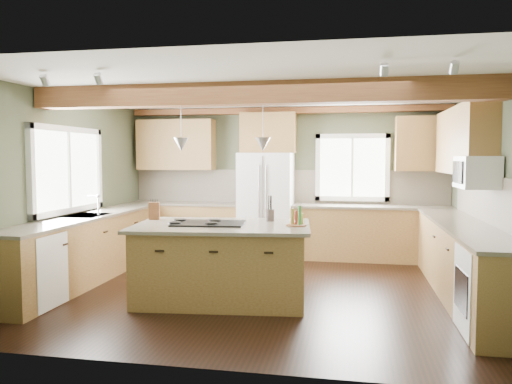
# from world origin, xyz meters

# --- Properties ---
(floor) EXTENTS (5.60, 5.60, 0.00)m
(floor) POSITION_xyz_m (0.00, 0.00, 0.00)
(floor) COLOR black
(floor) RESTS_ON ground
(ceiling) EXTENTS (5.60, 5.60, 0.00)m
(ceiling) POSITION_xyz_m (0.00, 0.00, 2.60)
(ceiling) COLOR silver
(ceiling) RESTS_ON wall_back
(wall_back) EXTENTS (5.60, 0.00, 5.60)m
(wall_back) POSITION_xyz_m (0.00, 2.50, 1.30)
(wall_back) COLOR #434934
(wall_back) RESTS_ON ground
(wall_left) EXTENTS (0.00, 5.00, 5.00)m
(wall_left) POSITION_xyz_m (-2.80, 0.00, 1.30)
(wall_left) COLOR #434934
(wall_left) RESTS_ON ground
(wall_right) EXTENTS (0.00, 5.00, 5.00)m
(wall_right) POSITION_xyz_m (2.80, 0.00, 1.30)
(wall_right) COLOR #434934
(wall_right) RESTS_ON ground
(ceiling_beam) EXTENTS (5.55, 0.26, 0.26)m
(ceiling_beam) POSITION_xyz_m (0.00, -0.53, 2.47)
(ceiling_beam) COLOR #582B19
(ceiling_beam) RESTS_ON ceiling
(soffit_trim) EXTENTS (5.55, 0.20, 0.10)m
(soffit_trim) POSITION_xyz_m (0.00, 2.40, 2.54)
(soffit_trim) COLOR #582B19
(soffit_trim) RESTS_ON ceiling
(backsplash_back) EXTENTS (5.58, 0.03, 0.58)m
(backsplash_back) POSITION_xyz_m (0.00, 2.48, 1.21)
(backsplash_back) COLOR brown
(backsplash_back) RESTS_ON wall_back
(backsplash_right) EXTENTS (0.03, 3.70, 0.58)m
(backsplash_right) POSITION_xyz_m (2.78, 0.05, 1.21)
(backsplash_right) COLOR brown
(backsplash_right) RESTS_ON wall_right
(base_cab_back_left) EXTENTS (2.02, 0.60, 0.88)m
(base_cab_back_left) POSITION_xyz_m (-1.79, 2.20, 0.44)
(base_cab_back_left) COLOR brown
(base_cab_back_left) RESTS_ON floor
(counter_back_left) EXTENTS (2.06, 0.64, 0.04)m
(counter_back_left) POSITION_xyz_m (-1.79, 2.20, 0.90)
(counter_back_left) COLOR #494236
(counter_back_left) RESTS_ON base_cab_back_left
(base_cab_back_right) EXTENTS (2.62, 0.60, 0.88)m
(base_cab_back_right) POSITION_xyz_m (1.49, 2.20, 0.44)
(base_cab_back_right) COLOR brown
(base_cab_back_right) RESTS_ON floor
(counter_back_right) EXTENTS (2.66, 0.64, 0.04)m
(counter_back_right) POSITION_xyz_m (1.49, 2.20, 0.90)
(counter_back_right) COLOR #494236
(counter_back_right) RESTS_ON base_cab_back_right
(base_cab_left) EXTENTS (0.60, 3.70, 0.88)m
(base_cab_left) POSITION_xyz_m (-2.50, 0.05, 0.44)
(base_cab_left) COLOR brown
(base_cab_left) RESTS_ON floor
(counter_left) EXTENTS (0.64, 3.74, 0.04)m
(counter_left) POSITION_xyz_m (-2.50, 0.05, 0.90)
(counter_left) COLOR #494236
(counter_left) RESTS_ON base_cab_left
(base_cab_right) EXTENTS (0.60, 3.70, 0.88)m
(base_cab_right) POSITION_xyz_m (2.50, 0.05, 0.44)
(base_cab_right) COLOR brown
(base_cab_right) RESTS_ON floor
(counter_right) EXTENTS (0.64, 3.74, 0.04)m
(counter_right) POSITION_xyz_m (2.50, 0.05, 0.90)
(counter_right) COLOR #494236
(counter_right) RESTS_ON base_cab_right
(upper_cab_back_left) EXTENTS (1.40, 0.35, 0.90)m
(upper_cab_back_left) POSITION_xyz_m (-1.99, 2.33, 1.95)
(upper_cab_back_left) COLOR brown
(upper_cab_back_left) RESTS_ON wall_back
(upper_cab_over_fridge) EXTENTS (0.96, 0.35, 0.70)m
(upper_cab_over_fridge) POSITION_xyz_m (-0.30, 2.33, 2.15)
(upper_cab_over_fridge) COLOR brown
(upper_cab_over_fridge) RESTS_ON wall_back
(upper_cab_right) EXTENTS (0.35, 2.20, 0.90)m
(upper_cab_right) POSITION_xyz_m (2.62, 0.90, 1.95)
(upper_cab_right) COLOR brown
(upper_cab_right) RESTS_ON wall_right
(upper_cab_back_corner) EXTENTS (0.90, 0.35, 0.90)m
(upper_cab_back_corner) POSITION_xyz_m (2.30, 2.33, 1.95)
(upper_cab_back_corner) COLOR brown
(upper_cab_back_corner) RESTS_ON wall_back
(window_left) EXTENTS (0.04, 1.60, 1.05)m
(window_left) POSITION_xyz_m (-2.78, 0.05, 1.55)
(window_left) COLOR white
(window_left) RESTS_ON wall_left
(window_back) EXTENTS (1.10, 0.04, 1.00)m
(window_back) POSITION_xyz_m (1.15, 2.48, 1.55)
(window_back) COLOR white
(window_back) RESTS_ON wall_back
(sink) EXTENTS (0.50, 0.65, 0.03)m
(sink) POSITION_xyz_m (-2.50, 0.05, 0.91)
(sink) COLOR #262628
(sink) RESTS_ON counter_left
(faucet) EXTENTS (0.02, 0.02, 0.28)m
(faucet) POSITION_xyz_m (-2.32, 0.05, 1.05)
(faucet) COLOR #B2B2B7
(faucet) RESTS_ON sink
(dishwasher) EXTENTS (0.60, 0.60, 0.84)m
(dishwasher) POSITION_xyz_m (-2.49, -1.25, 0.43)
(dishwasher) COLOR white
(dishwasher) RESTS_ON floor
(oven) EXTENTS (0.60, 0.72, 0.84)m
(oven) POSITION_xyz_m (2.49, -1.25, 0.43)
(oven) COLOR white
(oven) RESTS_ON floor
(microwave) EXTENTS (0.40, 0.70, 0.38)m
(microwave) POSITION_xyz_m (2.58, -0.05, 1.55)
(microwave) COLOR white
(microwave) RESTS_ON wall_right
(pendant_left) EXTENTS (0.18, 0.18, 0.16)m
(pendant_left) POSITION_xyz_m (-0.89, -0.58, 1.88)
(pendant_left) COLOR #B2B2B7
(pendant_left) RESTS_ON ceiling
(pendant_right) EXTENTS (0.18, 0.18, 0.16)m
(pendant_right) POSITION_xyz_m (0.09, -0.48, 1.88)
(pendant_right) COLOR #B2B2B7
(pendant_right) RESTS_ON ceiling
(refrigerator) EXTENTS (0.90, 0.74, 1.80)m
(refrigerator) POSITION_xyz_m (-0.30, 2.12, 0.90)
(refrigerator) COLOR white
(refrigerator) RESTS_ON floor
(island) EXTENTS (2.08, 1.39, 0.88)m
(island) POSITION_xyz_m (-0.40, -0.53, 0.44)
(island) COLOR brown
(island) RESTS_ON floor
(island_top) EXTENTS (2.22, 1.53, 0.04)m
(island_top) POSITION_xyz_m (-0.40, -0.53, 0.90)
(island_top) COLOR #494236
(island_top) RESTS_ON island
(cooktop) EXTENTS (0.90, 0.65, 0.02)m
(cooktop) POSITION_xyz_m (-0.56, -0.54, 0.93)
(cooktop) COLOR black
(cooktop) RESTS_ON island_top
(knife_block) EXTENTS (0.16, 0.13, 0.22)m
(knife_block) POSITION_xyz_m (-1.38, -0.24, 1.03)
(knife_block) COLOR brown
(knife_block) RESTS_ON island_top
(utensil_crock) EXTENTS (0.14, 0.14, 0.15)m
(utensil_crock) POSITION_xyz_m (0.12, -0.11, 0.99)
(utensil_crock) COLOR #433A35
(utensil_crock) RESTS_ON island_top
(bottle_tray) EXTENTS (0.29, 0.29, 0.23)m
(bottle_tray) POSITION_xyz_m (0.49, -0.48, 1.03)
(bottle_tray) COLOR brown
(bottle_tray) RESTS_ON island_top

